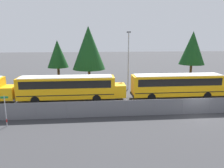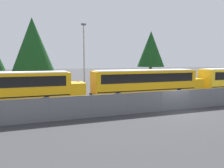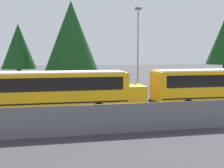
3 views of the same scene
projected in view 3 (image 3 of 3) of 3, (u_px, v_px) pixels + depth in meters
The scene contains 4 objects.
school_bus_1 at pixel (50, 89), 23.01m from camera, with size 13.74×2.52×3.30m.
light_pole at pixel (138, 51), 30.31m from camera, with size 0.60×0.24×9.00m.
tree_1 at pixel (71, 36), 31.95m from camera, with size 5.46×5.46×9.97m.
tree_2 at pixel (19, 47), 32.50m from camera, with size 3.59×3.59×7.68m.
Camera 3 is at (-14.68, -17.23, 4.69)m, focal length 50.00 mm.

